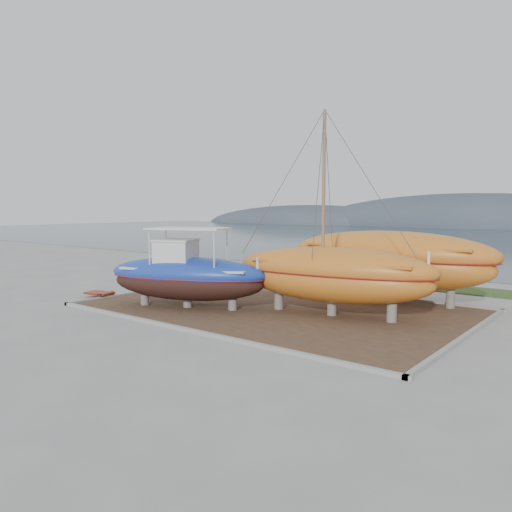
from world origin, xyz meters
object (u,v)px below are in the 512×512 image
Objects in this scene: white_dinghy at (202,276)px; orange_sailboat at (333,214)px; blue_caique at (187,268)px; orange_bare_hull at (389,267)px; red_trailer at (99,295)px.

white_dinghy is 0.46× the size of orange_sailboat.
orange_bare_hull is at bearing 25.54° from blue_caique.
orange_bare_hull is 16.13m from red_trailer.
orange_bare_hull reaches higher than white_dinghy.
orange_sailboat reaches higher than red_trailer.
white_dinghy is at bearing 59.05° from red_trailer.
blue_caique is at bearing -3.94° from red_trailer.
blue_caique is 6.79m from white_dinghy.
orange_sailboat is (10.78, -2.35, 4.05)m from white_dinghy.
red_trailer is at bearing -85.03° from white_dinghy.
red_trailer is (-6.14, -0.97, -1.91)m from blue_caique.
blue_caique is 7.74m from orange_sailboat.
white_dinghy reaches higher than red_trailer.
orange_bare_hull is (11.37, 2.63, 1.17)m from white_dinghy.
red_trailer is (-2.02, -6.19, -0.57)m from white_dinghy.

